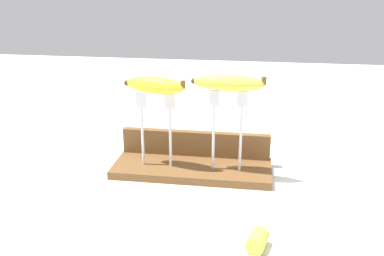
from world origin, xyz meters
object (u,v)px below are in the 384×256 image
object	(u,v)px
banana_raised_left	(155,85)
banana_raised_right	(229,83)
fork_stand_right	(227,124)
banana_chunk_near	(257,240)
fork_fallen_near	(149,119)
fork_stand_left	(156,123)

from	to	relation	value
banana_raised_left	banana_raised_right	xyz separation A→B (m)	(0.18, -0.00, 0.01)
fork_stand_right	banana_raised_right	xyz separation A→B (m)	(-0.00, 0.00, 0.10)
fork_stand_right	banana_chunk_near	size ratio (longest dim) A/B	3.58
banana_raised_left	fork_fallen_near	size ratio (longest dim) A/B	0.97
banana_raised_left	banana_raised_right	bearing A→B (deg)	-0.00
banana_raised_left	fork_fallen_near	bearing A→B (deg)	106.62
fork_stand_right	fork_fallen_near	world-z (taller)	fork_stand_right
banana_raised_right	banana_raised_left	bearing A→B (deg)	180.00
fork_stand_right	fork_stand_left	bearing A→B (deg)	-180.00
banana_chunk_near	banana_raised_left	bearing A→B (deg)	131.37
fork_stand_right	banana_raised_left	distance (m)	0.20
banana_raised_left	banana_chunk_near	distance (m)	0.44
fork_stand_left	fork_stand_right	xyz separation A→B (m)	(0.18, 0.00, 0.01)
fork_fallen_near	banana_chunk_near	world-z (taller)	banana_chunk_near
fork_stand_left	banana_raised_right	xyz separation A→B (m)	(0.18, 0.00, 0.11)
banana_raised_left	fork_stand_right	bearing A→B (deg)	-0.00
fork_stand_left	fork_stand_right	world-z (taller)	fork_stand_right
fork_stand_left	fork_fallen_near	distance (m)	0.44
fork_stand_left	fork_stand_right	bearing A→B (deg)	0.00
banana_raised_right	banana_chunk_near	distance (m)	0.37
fork_stand_left	banana_raised_left	size ratio (longest dim) A/B	1.15
fork_stand_right	banana_raised_right	size ratio (longest dim) A/B	1.14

